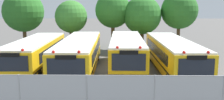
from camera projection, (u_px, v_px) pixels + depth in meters
ground_plane at (103, 70)px, 19.60m from camera, size 160.00×160.00×0.00m
school_bus_0 at (36, 53)px, 19.52m from camera, size 2.74×10.22×2.51m
school_bus_1 at (80, 53)px, 19.17m from camera, size 2.72×11.56×2.58m
school_bus_2 at (126, 52)px, 19.40m from camera, size 2.59×10.25×2.68m
school_bus_3 at (172, 54)px, 19.05m from camera, size 2.64×11.15×2.55m
tree_0 at (23, 12)px, 27.94m from camera, size 4.50×4.50×6.55m
tree_1 at (70, 16)px, 27.66m from camera, size 3.53×3.53×5.52m
tree_2 at (113, 11)px, 27.97m from camera, size 3.93×3.93×6.41m
tree_3 at (143, 15)px, 27.41m from camera, size 4.13×4.13×5.97m
tree_4 at (179, 11)px, 27.60m from camera, size 4.01×4.01×6.41m
chainlink_fence at (87, 97)px, 10.96m from camera, size 17.63×0.07×2.04m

